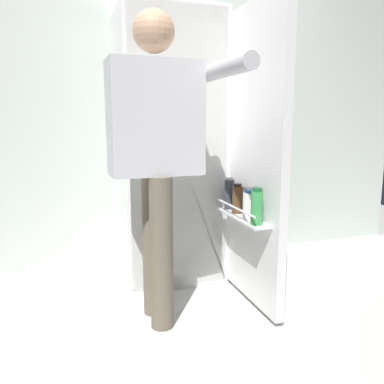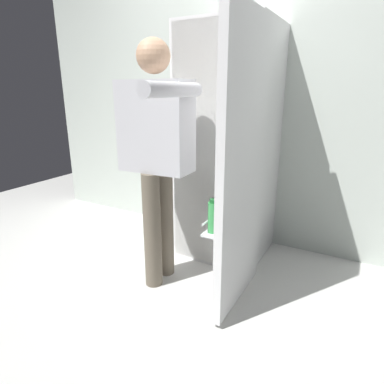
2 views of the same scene
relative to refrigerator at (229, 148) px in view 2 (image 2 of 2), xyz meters
name	(u,v)px [view 2 (image 2 of 2)]	position (x,y,z in m)	size (l,w,h in m)	color
ground_plane	(194,280)	(-0.03, -0.51, -0.89)	(6.64, 6.64, 0.00)	silver
kitchen_wall	(247,89)	(-0.03, 0.41, 0.44)	(4.40, 0.10, 2.67)	beige
refrigerator	(229,148)	(0.00, 0.00, 0.00)	(0.72, 1.26, 1.79)	white
person	(157,145)	(-0.25, -0.60, 0.09)	(0.57, 0.77, 1.63)	#665B4C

